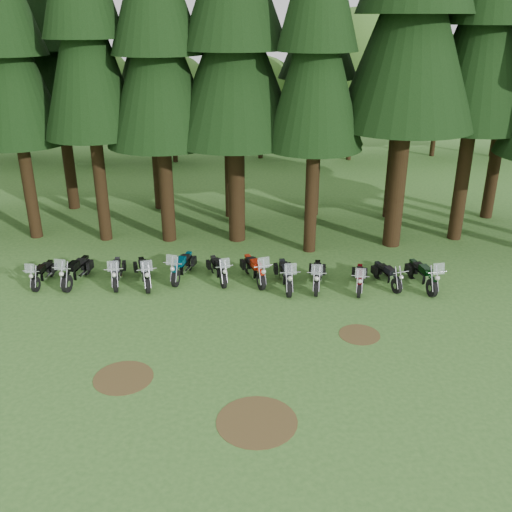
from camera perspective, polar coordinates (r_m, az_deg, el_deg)
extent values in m
plane|color=#376627|center=(19.15, -2.96, -8.62)|extent=(120.00, 120.00, 0.00)
cylinder|color=#312010|center=(29.16, -21.81, 6.90)|extent=(0.58, 0.58, 5.53)
cone|color=black|center=(28.31, -23.44, 17.22)|extent=(4.32, 4.32, 6.91)
cylinder|color=#312010|center=(27.71, -15.34, 7.45)|extent=(0.58, 0.58, 5.99)
cone|color=black|center=(26.83, -16.68, 19.32)|extent=(4.32, 4.32, 7.49)
cylinder|color=#312010|center=(27.02, -8.98, 7.14)|extent=(0.66, 0.66, 5.57)
cone|color=black|center=(26.11, -9.73, 18.47)|extent=(4.95, 4.95, 6.96)
cylinder|color=#312010|center=(26.73, -1.97, 7.38)|extent=(0.77, 0.77, 5.70)
cone|color=black|center=(25.81, -2.14, 19.14)|extent=(5.81, 5.81, 7.12)
cylinder|color=#312010|center=(25.47, 5.57, 6.51)|extent=(0.55, 0.55, 5.71)
cone|color=black|center=(24.50, 6.08, 18.87)|extent=(4.15, 4.15, 7.14)
cylinder|color=#312010|center=(26.72, 13.96, 7.73)|extent=(0.80, 0.80, 6.62)
cone|color=black|center=(25.86, 15.38, 21.39)|extent=(5.98, 5.98, 8.27)
cylinder|color=#312010|center=(28.47, 19.98, 7.67)|extent=(0.64, 0.64, 6.35)
cone|color=black|center=(27.65, 21.77, 19.88)|extent=(4.79, 4.79, 7.93)
cylinder|color=#312010|center=(33.11, -18.25, 9.16)|extent=(0.60, 0.60, 5.53)
cone|color=black|center=(32.36, -19.46, 18.27)|extent=(4.52, 4.52, 6.91)
cylinder|color=#312010|center=(31.99, -9.78, 9.55)|extent=(0.65, 0.65, 5.55)
cone|color=black|center=(31.22, -10.47, 19.08)|extent=(4.85, 4.85, 6.94)
cylinder|color=#312010|center=(30.15, -2.60, 9.00)|extent=(0.58, 0.58, 5.52)
cone|color=black|center=(29.33, -2.79, 19.08)|extent=(4.35, 4.35, 6.90)
cylinder|color=#312010|center=(30.67, 5.78, 8.36)|extent=(0.66, 0.66, 4.70)
cone|color=black|center=(29.87, 6.14, 16.74)|extent=(4.94, 4.94, 5.87)
cone|color=black|center=(29.70, 6.38, 22.06)|extent=(3.95, 3.95, 4.96)
cylinder|color=#312010|center=(30.86, 13.45, 8.77)|extent=(0.53, 0.53, 5.56)
cone|color=black|center=(30.06, 14.42, 18.66)|extent=(3.94, 3.94, 6.95)
cylinder|color=#312010|center=(32.42, 22.71, 8.37)|extent=(0.61, 0.61, 5.65)
cone|color=black|center=(31.66, 24.26, 17.85)|extent=(4.59, 4.59, 7.06)
cylinder|color=#312010|center=(46.46, -22.31, 10.91)|extent=(0.36, 0.36, 3.29)
sphere|color=#2F5C1C|center=(45.87, -23.15, 16.25)|extent=(7.69, 7.69, 7.69)
sphere|color=#2F5C1C|center=(44.65, -21.81, 15.31)|extent=(5.49, 5.49, 5.49)
cylinder|color=#312010|center=(43.76, -15.81, 10.75)|extent=(0.36, 0.36, 2.80)
sphere|color=#2F5C1C|center=(43.18, -16.36, 15.59)|extent=(6.53, 6.53, 6.53)
sphere|color=#2F5C1C|center=(42.25, -15.02, 14.68)|extent=(4.67, 4.67, 4.67)
cylinder|color=#312010|center=(42.93, -8.14, 10.98)|extent=(0.36, 0.36, 2.55)
sphere|color=#2F5C1C|center=(42.37, -8.40, 15.48)|extent=(5.95, 5.95, 5.95)
sphere|color=#2F5C1C|center=(41.65, -7.05, 14.60)|extent=(4.25, 4.25, 4.25)
cylinder|color=#312010|center=(43.69, 0.45, 11.36)|extent=(0.36, 0.36, 2.47)
sphere|color=#2F5C1C|center=(43.14, 0.46, 15.65)|extent=(5.76, 5.76, 5.76)
sphere|color=#2F5C1C|center=(42.59, 1.84, 14.76)|extent=(4.12, 4.12, 4.12)
cylinder|color=#312010|center=(43.61, 9.35, 11.75)|extent=(0.36, 0.36, 3.52)
sphere|color=#2F5C1C|center=(42.97, 9.77, 17.89)|extent=(8.21, 8.21, 8.21)
sphere|color=#2F5C1C|center=(42.38, 11.86, 16.56)|extent=(5.87, 5.87, 5.87)
cylinder|color=#312010|center=(46.37, 17.35, 11.32)|extent=(0.36, 0.36, 2.94)
sphere|color=#2F5C1C|center=(45.81, 17.95, 16.11)|extent=(6.86, 6.86, 6.86)
sphere|color=#2F5C1C|center=(45.51, 19.59, 15.00)|extent=(4.90, 4.90, 4.90)
cylinder|color=#312010|center=(47.72, 22.76, 11.26)|extent=(0.36, 0.36, 3.52)
sphere|color=#2F5C1C|center=(47.14, 23.66, 16.81)|extent=(8.20, 8.20, 8.20)
cylinder|color=#4C3D1E|center=(17.90, -13.12, -11.76)|extent=(1.80, 1.80, 0.01)
cylinder|color=#4C3D1E|center=(19.87, 10.30, -7.73)|extent=(1.40, 1.40, 0.01)
cylinder|color=#4C3D1E|center=(15.86, 0.08, -16.22)|extent=(2.20, 2.20, 0.01)
cylinder|color=black|center=(23.93, -21.16, -2.67)|extent=(0.17, 0.61, 0.60)
cylinder|color=black|center=(25.09, -19.85, -1.29)|extent=(0.17, 0.61, 0.60)
cube|color=silver|center=(24.51, -20.48, -1.74)|extent=(0.30, 0.66, 0.31)
cube|color=black|center=(24.21, -20.78, -1.24)|extent=(0.31, 0.52, 0.22)
cube|color=black|center=(24.57, -20.38, -0.92)|extent=(0.31, 0.52, 0.11)
cube|color=silver|center=(23.39, -21.71, -1.16)|extent=(0.39, 0.14, 0.36)
cylinder|color=black|center=(23.45, -18.38, -2.65)|extent=(0.27, 0.72, 0.71)
cylinder|color=black|center=(24.78, -16.65, -1.03)|extent=(0.27, 0.72, 0.71)
cube|color=silver|center=(24.11, -17.46, -1.56)|extent=(0.43, 0.79, 0.36)
cube|color=black|center=(23.76, -17.83, -0.95)|extent=(0.42, 0.63, 0.26)
cube|color=black|center=(24.18, -17.30, -0.58)|extent=(0.42, 0.63, 0.13)
cube|color=silver|center=(22.82, -19.03, -0.83)|extent=(0.47, 0.21, 0.42)
cylinder|color=black|center=(22.94, -13.85, -2.74)|extent=(0.25, 0.68, 0.67)
cylinder|color=black|center=(24.36, -13.62, -1.15)|extent=(0.25, 0.68, 0.67)
cube|color=silver|center=(23.66, -13.74, -1.67)|extent=(0.39, 0.75, 0.35)
cube|color=#232329|center=(23.30, -13.86, -1.09)|extent=(0.39, 0.60, 0.24)
cube|color=black|center=(23.74, -13.78, -0.72)|extent=(0.39, 0.60, 0.12)
cube|color=silver|center=(22.29, -14.12, -0.98)|extent=(0.44, 0.19, 0.40)
cylinder|color=black|center=(22.58, -10.82, -2.85)|extent=(0.35, 0.71, 0.70)
cylinder|color=black|center=(24.06, -11.32, -1.21)|extent=(0.35, 0.71, 0.70)
cube|color=silver|center=(23.33, -11.11, -1.74)|extent=(0.50, 0.80, 0.36)
cube|color=black|center=(22.95, -11.11, -1.12)|extent=(0.48, 0.65, 0.25)
cube|color=black|center=(23.41, -11.25, -0.75)|extent=(0.48, 0.65, 0.13)
cube|color=silver|center=(21.90, -10.89, -0.97)|extent=(0.46, 0.26, 0.42)
cylinder|color=black|center=(22.94, -8.03, -2.23)|extent=(0.29, 0.71, 0.69)
cylinder|color=black|center=(24.33, -6.73, -0.64)|extent=(0.29, 0.71, 0.69)
cube|color=silver|center=(23.64, -7.33, -1.15)|extent=(0.45, 0.78, 0.36)
cube|color=#014961|center=(23.28, -7.57, -0.54)|extent=(0.43, 0.63, 0.25)
cube|color=black|center=(23.71, -7.18, -0.18)|extent=(0.43, 0.63, 0.13)
cube|color=silver|center=(22.29, -8.44, -0.39)|extent=(0.46, 0.22, 0.41)
cylinder|color=black|center=(22.64, -3.29, -2.45)|extent=(0.33, 0.65, 0.64)
cylinder|color=black|center=(23.97, -4.25, -0.98)|extent=(0.33, 0.65, 0.64)
cube|color=silver|center=(23.31, -3.82, -1.45)|extent=(0.47, 0.73, 0.33)
cube|color=black|center=(22.97, -3.70, -0.87)|extent=(0.45, 0.60, 0.23)
cube|color=black|center=(23.38, -3.99, -0.54)|extent=(0.45, 0.60, 0.12)
cube|color=silver|center=(22.02, -3.14, -0.72)|extent=(0.43, 0.25, 0.39)
cylinder|color=black|center=(22.45, 0.52, -2.56)|extent=(0.37, 0.71, 0.70)
cylinder|color=black|center=(23.86, -0.80, -0.95)|extent=(0.37, 0.71, 0.70)
cube|color=silver|center=(23.16, -0.21, -1.47)|extent=(0.52, 0.80, 0.36)
cube|color=red|center=(22.79, -0.01, -0.83)|extent=(0.49, 0.65, 0.25)
cube|color=black|center=(23.23, -0.40, -0.47)|extent=(0.49, 0.65, 0.13)
cube|color=silver|center=(21.78, 0.80, -0.66)|extent=(0.46, 0.27, 0.42)
cylinder|color=black|center=(21.92, 3.28, -3.25)|extent=(0.23, 0.73, 0.71)
cylinder|color=black|center=(23.41, 2.63, -1.45)|extent=(0.23, 0.73, 0.71)
cube|color=silver|center=(22.67, 2.93, -2.04)|extent=(0.38, 0.78, 0.37)
cube|color=black|center=(22.28, 3.05, -1.40)|extent=(0.39, 0.63, 0.26)
cube|color=black|center=(22.75, 2.85, -0.99)|extent=(0.39, 0.63, 0.13)
cube|color=silver|center=(21.22, 3.48, -1.30)|extent=(0.47, 0.18, 0.43)
cylinder|color=black|center=(22.08, 6.04, -3.19)|extent=(0.23, 0.69, 0.67)
cylinder|color=black|center=(23.51, 6.15, -1.50)|extent=(0.23, 0.69, 0.67)
cube|color=silver|center=(22.80, 6.11, -2.06)|extent=(0.37, 0.75, 0.35)
cube|color=black|center=(22.43, 6.13, -1.46)|extent=(0.37, 0.60, 0.25)
cube|color=black|center=(22.88, 6.16, -1.07)|extent=(0.37, 0.60, 0.12)
cube|color=silver|center=(21.42, 6.12, -1.37)|extent=(0.44, 0.18, 0.40)
cylinder|color=black|center=(22.23, 10.27, -3.35)|extent=(0.23, 0.63, 0.62)
cylinder|color=black|center=(23.54, 10.29, -1.80)|extent=(0.23, 0.63, 0.62)
cube|color=silver|center=(22.89, 10.30, -2.31)|extent=(0.37, 0.69, 0.32)
cube|color=#57020B|center=(22.55, 10.35, -1.77)|extent=(0.36, 0.56, 0.22)
cube|color=black|center=(22.96, 10.35, -1.41)|extent=(0.36, 0.56, 0.11)
cube|color=silver|center=(21.62, 10.42, -1.70)|extent=(0.41, 0.18, 0.37)
cylinder|color=black|center=(22.85, 13.87, -2.92)|extent=(0.32, 0.62, 0.62)
cylinder|color=black|center=(23.95, 12.05, -1.51)|extent=(0.32, 0.62, 0.62)
cube|color=silver|center=(23.40, 12.90, -1.96)|extent=(0.46, 0.70, 0.32)
cube|color=black|center=(23.10, 13.24, -1.42)|extent=(0.43, 0.58, 0.22)
cube|color=black|center=(23.44, 12.69, -1.10)|extent=(0.43, 0.58, 0.11)
cylinder|color=black|center=(22.94, 17.17, -3.07)|extent=(0.29, 0.72, 0.71)
cylinder|color=black|center=(24.26, 15.38, -1.40)|extent=(0.29, 0.72, 0.71)
cube|color=silver|center=(23.59, 16.22, -1.95)|extent=(0.44, 0.79, 0.36)
cube|color=black|center=(23.24, 16.59, -1.33)|extent=(0.43, 0.64, 0.26)
cube|color=black|center=(23.66, 16.04, -0.95)|extent=(0.43, 0.64, 0.13)
cube|color=silver|center=(22.30, 17.83, -1.22)|extent=(0.47, 0.22, 0.42)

